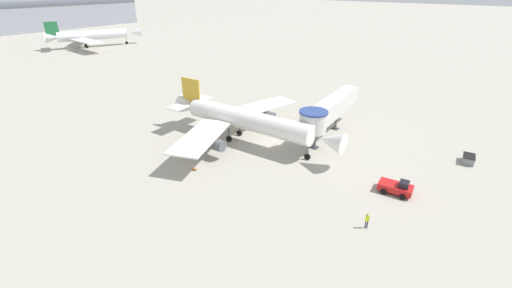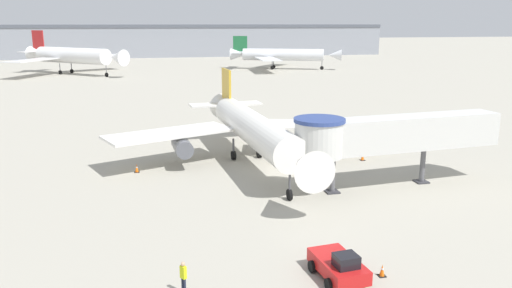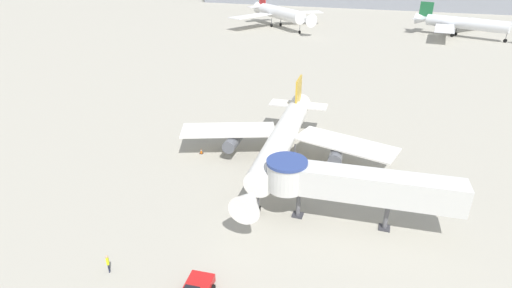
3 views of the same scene
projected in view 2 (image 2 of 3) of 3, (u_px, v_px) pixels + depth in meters
name	position (u px, v px, depth m)	size (l,w,h in m)	color
ground_plane	(280.00, 172.00, 46.78)	(800.00, 800.00, 0.00)	#A8A393
main_airplane	(251.00, 128.00, 48.78)	(28.69, 29.24, 8.43)	white
jet_bridge	(384.00, 134.00, 41.46)	(18.74, 4.69, 6.30)	silver
pushback_tug_red	(339.00, 266.00, 27.10)	(2.61, 3.98, 1.77)	red
traffic_cone_port_wing	(137.00, 168.00, 46.59)	(0.47, 0.47, 0.78)	black
traffic_cone_starboard_wing	(363.00, 157.00, 50.65)	(0.48, 0.48, 0.78)	black
traffic_cone_apron_front	(382.00, 271.00, 27.46)	(0.42, 0.42, 0.69)	black
ground_crew_marshaller	(183.00, 275.00, 25.57)	(0.35, 0.39, 1.77)	#1E2338
background_jet_red_tail	(71.00, 55.00, 134.39)	(30.67, 30.63, 11.59)	white
background_jet_green_tail	(280.00, 55.00, 149.51)	(32.72, 33.85, 9.77)	silver
terminal_building	(170.00, 40.00, 211.09)	(179.95, 26.63, 12.91)	gray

